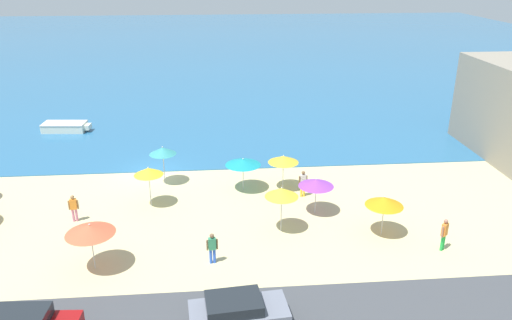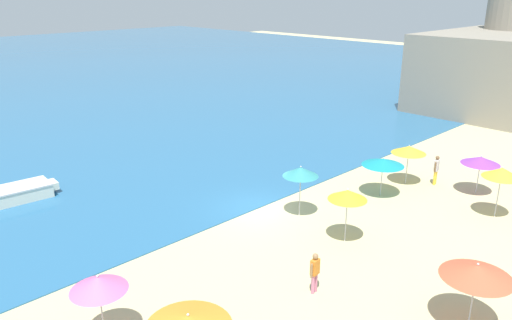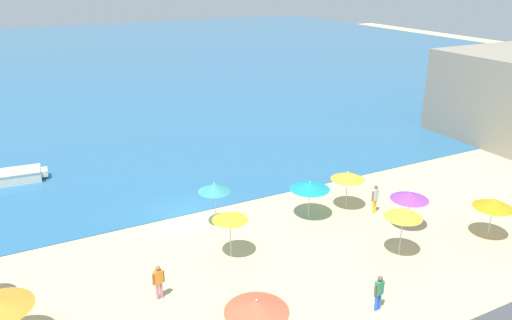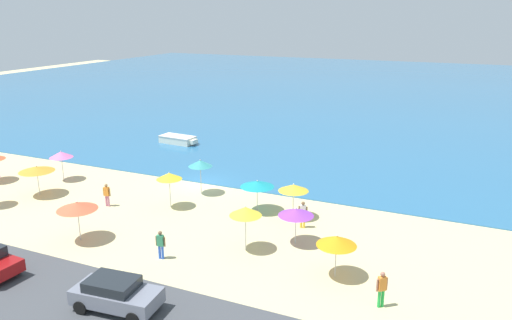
{
  "view_description": "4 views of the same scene",
  "coord_description": "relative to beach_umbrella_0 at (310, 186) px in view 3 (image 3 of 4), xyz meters",
  "views": [
    {
      "loc": [
        4.44,
        -32.69,
        13.8
      ],
      "look_at": [
        7.09,
        -1.82,
        1.41
      ],
      "focal_mm": 35.0,
      "sensor_mm": 36.0,
      "label": 1
    },
    {
      "loc": [
        -16.42,
        -16.77,
        10.79
      ],
      "look_at": [
        2.45,
        2.6,
        1.45
      ],
      "focal_mm": 35.0,
      "sensor_mm": 36.0,
      "label": 2
    },
    {
      "loc": [
        -8.25,
        -24.54,
        13.24
      ],
      "look_at": [
        5.08,
        1.06,
        2.14
      ],
      "focal_mm": 35.0,
      "sensor_mm": 36.0,
      "label": 3
    },
    {
      "loc": [
        18.76,
        -31.92,
        12.84
      ],
      "look_at": [
        4.02,
        1.11,
        2.11
      ],
      "focal_mm": 35.0,
      "sensor_mm": 36.0,
      "label": 4
    }
  ],
  "objects": [
    {
      "name": "beach_umbrella_11",
      "position": [
        -7.67,
        -8.29,
        0.22
      ],
      "size": [
        2.33,
        2.33,
        2.45
      ],
      "color": "#B2B2B7",
      "rests_on": "ground_plane"
    },
    {
      "name": "bather_2",
      "position": [
        -9.79,
        -3.37,
        -1.03
      ],
      "size": [
        0.57,
        0.27,
        1.63
      ],
      "color": "#CE7492",
      "rests_on": "ground_plane"
    },
    {
      "name": "beach_umbrella_0",
      "position": [
        0.0,
        0.0,
        0.0
      ],
      "size": [
        2.27,
        2.27,
        2.2
      ],
      "color": "#B2B2B7",
      "rests_on": "ground_plane"
    },
    {
      "name": "bather_0",
      "position": [
        -2.02,
        -8.28,
        -1.03
      ],
      "size": [
        0.57,
        0.27,
        1.63
      ],
      "color": "blue",
      "rests_on": "ground_plane"
    },
    {
      "name": "sea",
      "position": [
        -6.13,
        58.42,
        -1.91
      ],
      "size": [
        150.0,
        110.0,
        0.05
      ],
      "primitive_type": "cube",
      "color": "#296491",
      "rests_on": "ground_plane"
    },
    {
      "name": "beach_umbrella_9",
      "position": [
        4.0,
        -3.57,
        0.01
      ],
      "size": [
        2.05,
        2.05,
        2.23
      ],
      "color": "#B2B2B7",
      "rests_on": "ground_plane"
    },
    {
      "name": "beach_umbrella_5",
      "position": [
        2.57,
        -0.06,
        0.13
      ],
      "size": [
        1.96,
        1.96,
        2.36
      ],
      "color": "#B2B2B7",
      "rests_on": "ground_plane"
    },
    {
      "name": "beach_umbrella_1",
      "position": [
        -5.7,
        -1.78,
        0.32
      ],
      "size": [
        1.73,
        1.73,
        2.55
      ],
      "color": "#B2B2B7",
      "rests_on": "ground_plane"
    },
    {
      "name": "skiff_nearshore",
      "position": [
        -14.62,
        13.14,
        -1.51
      ],
      "size": [
        4.11,
        2.01,
        0.76
      ],
      "color": "silver",
      "rests_on": "sea"
    },
    {
      "name": "beach_umbrella_6",
      "position": [
        7.11,
        -6.31,
        0.05
      ],
      "size": [
        2.02,
        2.02,
        2.31
      ],
      "color": "#B2B2B7",
      "rests_on": "ground_plane"
    },
    {
      "name": "bather_3",
      "position": [
        3.66,
        -1.3,
        -0.96
      ],
      "size": [
        0.56,
        0.28,
        1.74
      ],
      "color": "yellow",
      "rests_on": "ground_plane"
    },
    {
      "name": "beach_umbrella_3",
      "position": [
        1.73,
        -5.48,
        0.4
      ],
      "size": [
        1.81,
        1.81,
        2.66
      ],
      "color": "#B2B2B7",
      "rests_on": "ground_plane"
    },
    {
      "name": "beach_umbrella_10",
      "position": [
        -5.14,
        1.41,
        0.4
      ],
      "size": [
        1.76,
        1.76,
        2.64
      ],
      "color": "#B2B2B7",
      "rests_on": "ground_plane"
    },
    {
      "name": "ground_plane",
      "position": [
        -6.13,
        3.42,
        -1.94
      ],
      "size": [
        160.0,
        160.0,
        0.0
      ],
      "primitive_type": "plane",
      "color": "#CABD89"
    }
  ]
}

